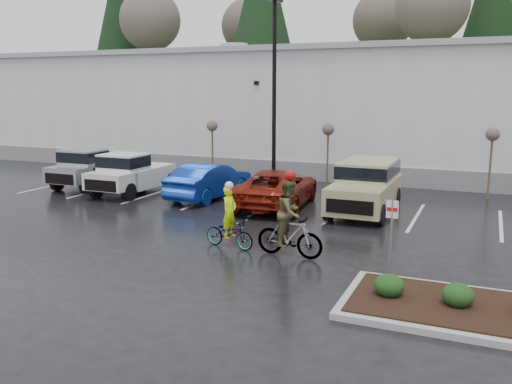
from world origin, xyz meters
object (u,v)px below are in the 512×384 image
at_px(cyclist_hivis, 230,227).
at_px(pickup_silver, 96,167).
at_px(fire_lane_sign, 391,231).
at_px(cyclist_olive, 290,226).
at_px(sapling_mid, 328,133).
at_px(suv_tan, 365,188).
at_px(car_blue, 210,181).
at_px(pickup_white, 136,172).
at_px(car_red, 277,188).
at_px(lamppost, 274,72).
at_px(sapling_west, 212,129).
at_px(sapling_east, 492,138).

bearing_deg(cyclist_hivis, pickup_silver, 66.45).
relative_size(fire_lane_sign, cyclist_olive, 0.85).
bearing_deg(sapling_mid, suv_tan, -59.36).
bearing_deg(car_blue, cyclist_olive, 137.95).
relative_size(sapling_mid, cyclist_olive, 1.23).
xyz_separation_m(pickup_white, car_blue, (3.90, 0.16, -0.17)).
bearing_deg(car_blue, fire_lane_sign, 144.88).
height_order(fire_lane_sign, car_red, fire_lane_sign).
distance_m(sapling_mid, suv_tan, 6.10).
bearing_deg(car_red, pickup_silver, -11.54).
bearing_deg(pickup_white, cyclist_olive, -32.96).
relative_size(lamppost, suv_tan, 1.81).
relative_size(sapling_west, cyclist_olive, 1.23).
xyz_separation_m(lamppost, sapling_west, (-4.00, 1.00, -2.96)).
xyz_separation_m(sapling_east, suv_tan, (-4.51, -5.04, -1.70)).
height_order(sapling_west, pickup_silver, sapling_west).
bearing_deg(car_blue, suv_tan, -176.27).
xyz_separation_m(sapling_west, sapling_mid, (6.50, 0.00, 0.00)).
xyz_separation_m(lamppost, cyclist_hivis, (2.66, -10.50, -5.03)).
bearing_deg(sapling_east, car_red, -147.00).
relative_size(sapling_west, pickup_white, 0.62).
relative_size(sapling_mid, pickup_silver, 0.62).
height_order(pickup_silver, car_red, pickup_silver).
bearing_deg(suv_tan, fire_lane_sign, -73.40).
distance_m(pickup_white, cyclist_olive, 12.12).
distance_m(sapling_west, car_red, 8.12).
xyz_separation_m(sapling_west, pickup_silver, (-4.40, -4.36, -1.75)).
bearing_deg(sapling_west, cyclist_hivis, -59.92).
relative_size(pickup_white, car_red, 0.92).
bearing_deg(sapling_mid, cyclist_olive, -79.34).
bearing_deg(pickup_white, sapling_west, 73.61).
bearing_deg(sapling_mid, pickup_white, -147.77).
xyz_separation_m(pickup_white, car_red, (7.31, -0.28, -0.19)).
height_order(sapling_east, cyclist_hivis, sapling_east).
bearing_deg(pickup_white, car_blue, 2.33).
xyz_separation_m(pickup_white, suv_tan, (10.97, -0.01, 0.05)).
relative_size(lamppost, pickup_white, 1.77).
bearing_deg(sapling_west, lamppost, -14.04).
bearing_deg(pickup_white, car_red, -2.16).
relative_size(suv_tan, cyclist_hivis, 2.43).
relative_size(car_red, cyclist_hivis, 2.70).
relative_size(fire_lane_sign, pickup_white, 0.42).
relative_size(sapling_east, fire_lane_sign, 1.45).
distance_m(cyclist_hivis, cyclist_olive, 2.05).
bearing_deg(fire_lane_sign, cyclist_olive, 159.29).
distance_m(sapling_east, cyclist_olive, 12.91).
height_order(suv_tan, cyclist_olive, cyclist_olive).
bearing_deg(sapling_mid, pickup_silver, -158.20).
distance_m(car_blue, cyclist_olive, 9.21).
xyz_separation_m(lamppost, suv_tan, (5.49, -4.04, -4.66)).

